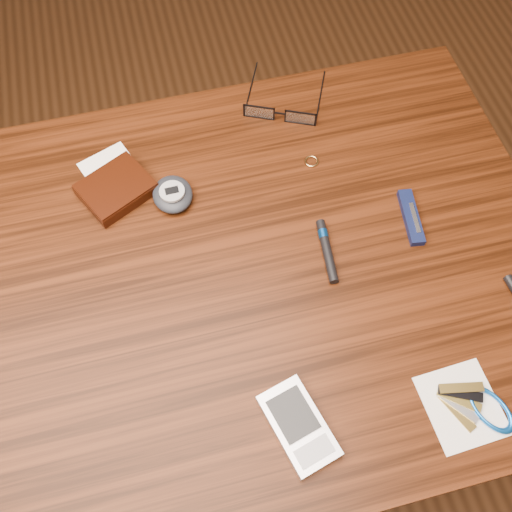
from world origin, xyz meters
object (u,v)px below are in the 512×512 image
at_px(notepad_keys, 476,406).
at_px(pocket_knife, 411,217).
at_px(desk, 221,303).
at_px(eyeglasses, 280,112).
at_px(wallet_and_card, 116,188).
at_px(pda_phone, 298,426).
at_px(pedometer, 173,194).

relative_size(notepad_keys, pocket_knife, 1.22).
bearing_deg(desk, eyeglasses, 57.71).
bearing_deg(desk, wallet_and_card, 124.07).
bearing_deg(pocket_knife, eyeglasses, 119.47).
relative_size(eyeglasses, pda_phone, 1.34).
bearing_deg(eyeglasses, notepad_keys, -77.92).
height_order(wallet_and_card, pedometer, pedometer).
distance_m(wallet_and_card, pedometer, 0.09).
relative_size(desk, pedometer, 14.14).
bearing_deg(desk, pocket_knife, 3.58).
height_order(pedometer, notepad_keys, pedometer).
xyz_separation_m(desk, notepad_keys, (0.28, -0.27, 0.11)).
distance_m(pda_phone, notepad_keys, 0.23).
distance_m(pedometer, pocket_knife, 0.36).
bearing_deg(pocket_knife, wallet_and_card, 159.47).
xyz_separation_m(desk, eyeglasses, (0.16, 0.26, 0.11)).
relative_size(wallet_and_card, eyeglasses, 0.97).
bearing_deg(wallet_and_card, eyeglasses, 16.53).
height_order(eyeglasses, notepad_keys, eyeglasses).
distance_m(desk, pda_phone, 0.26).
height_order(notepad_keys, pocket_knife, pocket_knife).
bearing_deg(pedometer, pda_phone, -76.61).
xyz_separation_m(eyeglasses, pda_phone, (-0.11, -0.49, -0.00)).
xyz_separation_m(notepad_keys, pocket_knife, (0.02, 0.28, 0.00)).
height_order(desk, pedometer, pedometer).
distance_m(desk, pocket_knife, 0.32).
height_order(eyeglasses, pda_phone, eyeglasses).
relative_size(wallet_and_card, pda_phone, 1.30).
relative_size(wallet_and_card, pocket_knife, 1.67).
xyz_separation_m(pda_phone, notepad_keys, (0.22, -0.03, -0.00)).
xyz_separation_m(wallet_and_card, pocket_knife, (0.42, -0.16, -0.01)).
bearing_deg(pedometer, notepad_keys, -52.37).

